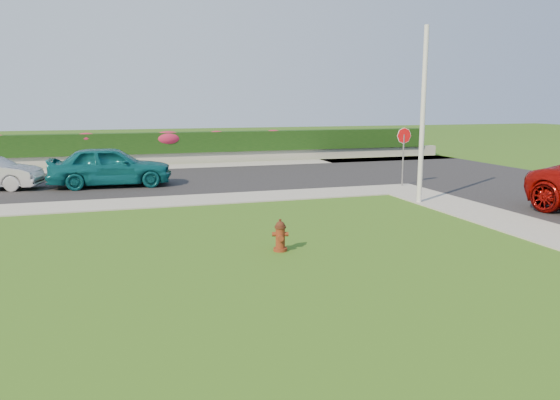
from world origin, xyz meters
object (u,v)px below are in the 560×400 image
object	(u,v)px
fire_hydrant	(280,236)
utility_pole	(423,116)
sedan_teal	(110,166)
stop_sign	(404,143)

from	to	relation	value
fire_hydrant	utility_pole	world-z (taller)	utility_pole
fire_hydrant	sedan_teal	world-z (taller)	sedan_teal
fire_hydrant	utility_pole	distance (m)	7.93
sedan_teal	utility_pole	distance (m)	12.02
utility_pole	stop_sign	world-z (taller)	utility_pole
fire_hydrant	sedan_teal	size ratio (longest dim) A/B	0.16
sedan_teal	stop_sign	world-z (taller)	stop_sign
sedan_teal	fire_hydrant	bearing A→B (deg)	-159.22
utility_pole	fire_hydrant	bearing A→B (deg)	-145.60
sedan_teal	stop_sign	size ratio (longest dim) A/B	2.00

